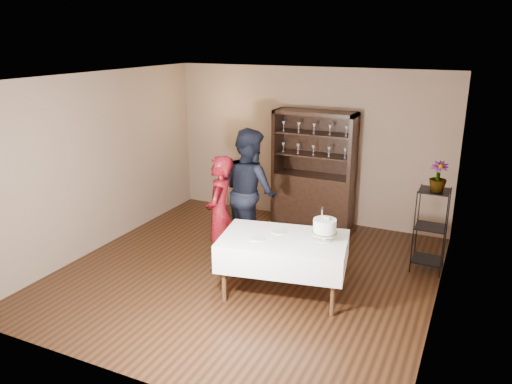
% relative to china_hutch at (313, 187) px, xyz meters
% --- Properties ---
extents(floor, '(5.00, 5.00, 0.00)m').
position_rel_china_hutch_xyz_m(floor, '(-0.20, -2.25, -0.66)').
color(floor, black).
rests_on(floor, ground).
extents(ceiling, '(5.00, 5.00, 0.00)m').
position_rel_china_hutch_xyz_m(ceiling, '(-0.20, -2.25, 2.04)').
color(ceiling, silver).
rests_on(ceiling, back_wall).
extents(back_wall, '(5.00, 0.02, 2.70)m').
position_rel_china_hutch_xyz_m(back_wall, '(-0.20, 0.25, 0.69)').
color(back_wall, brown).
rests_on(back_wall, floor).
extents(wall_left, '(0.02, 5.00, 2.70)m').
position_rel_china_hutch_xyz_m(wall_left, '(-2.70, -2.25, 0.69)').
color(wall_left, brown).
rests_on(wall_left, floor).
extents(wall_right, '(0.02, 5.00, 2.70)m').
position_rel_china_hutch_xyz_m(wall_right, '(2.30, -2.25, 0.69)').
color(wall_right, brown).
rests_on(wall_right, floor).
extents(china_hutch, '(1.40, 0.48, 2.00)m').
position_rel_china_hutch_xyz_m(china_hutch, '(0.00, 0.00, 0.00)').
color(china_hutch, black).
rests_on(china_hutch, floor).
extents(plant_etagere, '(0.42, 0.42, 1.20)m').
position_rel_china_hutch_xyz_m(plant_etagere, '(2.08, -1.05, -0.01)').
color(plant_etagere, black).
rests_on(plant_etagere, floor).
extents(cake_table, '(1.72, 1.24, 0.79)m').
position_rel_china_hutch_xyz_m(cake_table, '(0.48, -2.58, -0.06)').
color(cake_table, white).
rests_on(cake_table, floor).
extents(woman, '(0.53, 0.68, 1.66)m').
position_rel_china_hutch_xyz_m(woman, '(-0.60, -2.27, 0.17)').
color(woman, '#330407').
rests_on(woman, floor).
extents(man, '(1.18, 1.12, 1.92)m').
position_rel_china_hutch_xyz_m(man, '(-0.51, -1.50, 0.29)').
color(man, black).
rests_on(man, floor).
extents(cake, '(0.32, 0.32, 0.44)m').
position_rel_china_hutch_xyz_m(cake, '(0.97, -2.45, 0.30)').
color(cake, silver).
rests_on(cake, cake_table).
extents(plate_near, '(0.22, 0.22, 0.01)m').
position_rel_china_hutch_xyz_m(plate_near, '(0.20, -2.76, 0.13)').
color(plate_near, silver).
rests_on(plate_near, cake_table).
extents(plate_far, '(0.25, 0.25, 0.01)m').
position_rel_china_hutch_xyz_m(plate_far, '(0.36, -2.44, 0.13)').
color(plate_far, silver).
rests_on(plate_far, cake_table).
extents(potted_plant, '(0.23, 0.23, 0.41)m').
position_rel_china_hutch_xyz_m(potted_plant, '(2.11, -1.09, 0.73)').
color(potted_plant, '#416831').
rests_on(potted_plant, plant_etagere).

